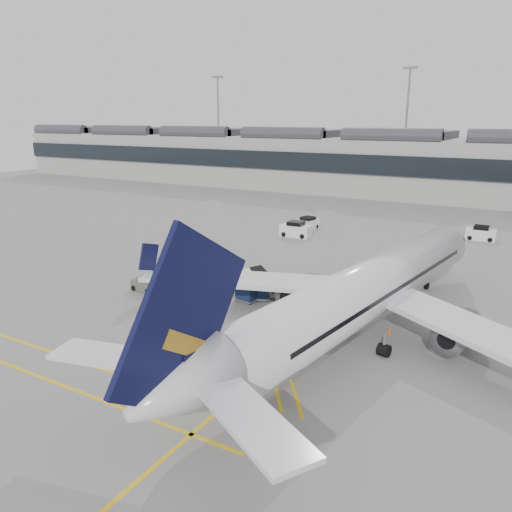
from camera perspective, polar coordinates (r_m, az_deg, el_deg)
The scene contains 18 objects.
ground at distance 40.01m, azimuth -8.01°, elevation -6.35°, with size 220.00×220.00×0.00m, color gray.
terminal at distance 103.98m, azimuth 17.30°, elevation 10.04°, with size 200.00×20.45×12.40m.
light_masts at distance 117.72m, azimuth 18.44°, elevation 14.59°, with size 113.00×0.60×25.45m.
apron_markings at distance 43.80m, azimuth 10.72°, elevation -4.51°, with size 0.25×60.00×0.01m, color gold.
airliner_main at distance 35.10m, azimuth 12.15°, elevation -4.12°, with size 37.21×40.93×10.93m.
belt_loader at distance 44.25m, azimuth 0.40°, elevation -3.18°, with size 5.29×3.40×2.11m.
baggage_cart_a at distance 41.95m, azimuth 0.34°, elevation -3.68°, with size 2.23×2.07×1.89m.
baggage_cart_b at distance 41.57m, azimuth -0.97°, elevation -3.90°, with size 1.94×1.68×1.83m.
baggage_cart_c at distance 46.28m, azimuth -10.48°, elevation -2.28°, with size 1.66×1.42×1.61m.
baggage_cart_d at distance 46.06m, azimuth -3.89°, elevation -2.01°, with size 1.73×1.44×1.79m.
ramp_agent_a at distance 42.05m, azimuth 3.71°, elevation -3.70°, with size 0.72×0.47×1.96m, color #FC4B0D.
ramp_agent_b at distance 40.33m, azimuth 4.18°, elevation -4.72°, with size 0.85×0.66×1.76m, color #E3570B.
pushback_tug at distance 45.28m, azimuth -12.50°, elevation -3.18°, with size 2.39×1.54×1.30m.
safety_cone_nose at distance 54.46m, azimuth 15.49°, elevation -0.54°, with size 0.40×0.40×0.55m, color #F24C0A.
safety_cone_engine at distance 37.03m, azimuth 15.02°, elevation -8.19°, with size 0.35×0.35×0.49m, color #F24C0A.
service_van_left at distance 64.57m, azimuth 4.56°, elevation 3.01°, with size 3.92×2.07×1.98m.
service_van_mid at distance 69.16m, azimuth 5.95°, elevation 3.71°, with size 2.35×3.62×1.71m.
service_van_right at distance 68.65m, azimuth 24.32°, elevation 2.35°, with size 3.52×1.80×1.80m.
Camera 1 is at (23.19, -29.06, 14.78)m, focal length 35.00 mm.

